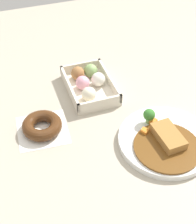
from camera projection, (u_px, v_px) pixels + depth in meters
ground_plane at (109, 120)px, 1.00m from camera, size 1.60×1.60×0.00m
curry_plate at (165, 140)px, 0.93m from camera, size 0.26×0.26×0.06m
donut_box at (89, 84)px, 1.09m from camera, size 0.21×0.14×0.06m
chocolate_ring_donut at (42, 126)px, 0.96m from camera, size 0.15×0.15×0.04m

